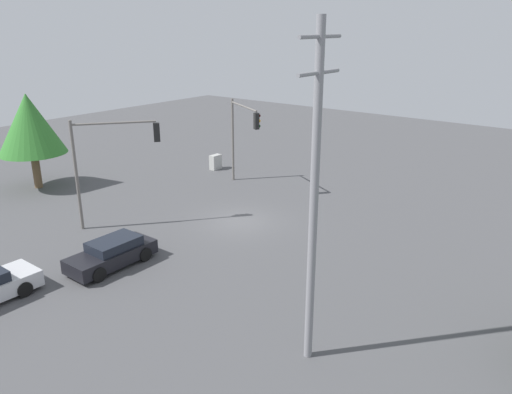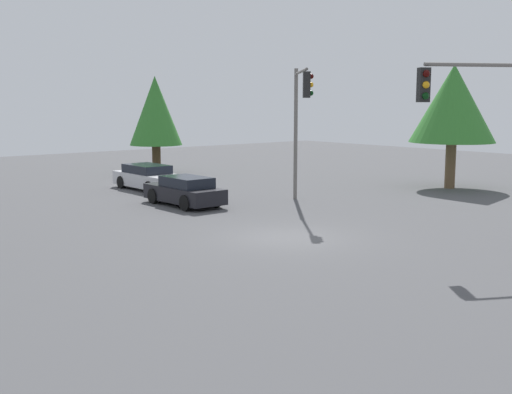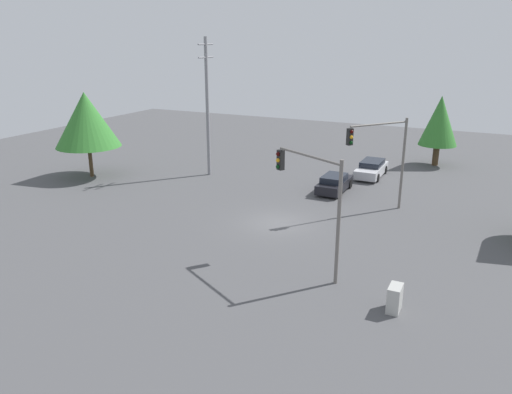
% 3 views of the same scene
% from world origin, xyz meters
% --- Properties ---
extents(ground_plane, '(80.00, 80.00, 0.00)m').
position_xyz_m(ground_plane, '(0.00, 0.00, 0.00)').
color(ground_plane, '#4C4C4F').
extents(sedan_dark, '(4.31, 1.87, 1.33)m').
position_xyz_m(sedan_dark, '(8.14, -1.18, 0.65)').
color(sedan_dark, black).
rests_on(sedan_dark, ground_plane).
extents(traffic_signal_main, '(2.45, 4.17, 6.06)m').
position_xyz_m(traffic_signal_main, '(-5.33, -4.14, 4.21)').
color(traffic_signal_main, slate).
rests_on(traffic_signal_main, ground_plane).
extents(traffic_signal_cross, '(3.85, 3.08, 6.23)m').
position_xyz_m(traffic_signal_cross, '(4.87, -5.25, 4.32)').
color(traffic_signal_cross, slate).
rests_on(traffic_signal_cross, ground_plane).
extents(utility_pole_tall, '(2.20, 0.28, 11.32)m').
position_xyz_m(utility_pole_tall, '(8.25, 9.98, 5.96)').
color(utility_pole_tall, gray).
rests_on(utility_pole_tall, ground_plane).
extents(electrical_cabinet, '(0.97, 0.53, 1.17)m').
position_xyz_m(electrical_cabinet, '(-7.57, -8.79, 0.58)').
color(electrical_cabinet, '#B2B2AD').
rests_on(electrical_cabinet, ground_plane).
extents(tree_left, '(4.57, 4.57, 6.67)m').
position_xyz_m(tree_left, '(3.78, -15.57, 4.56)').
color(tree_left, brown).
rests_on(tree_left, ground_plane).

